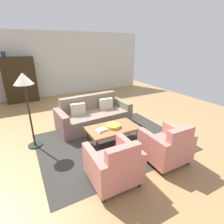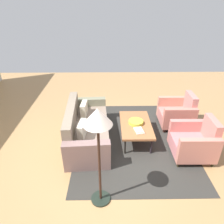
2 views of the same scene
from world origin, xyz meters
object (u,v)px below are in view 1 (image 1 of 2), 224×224
at_px(couch, 93,116).
at_px(coffee_table, 113,129).
at_px(armchair_left, 115,166).
at_px(book_stack, 102,130).
at_px(cabinet, 20,80).
at_px(vase_tall, 3,54).
at_px(floor_lamp, 24,86).
at_px(armchair_right, 167,147).
at_px(fruit_bowl, 113,126).

xyz_separation_m(couch, coffee_table, (0.01, -1.19, 0.10)).
distance_m(couch, armchair_left, 2.43).
bearing_deg(book_stack, cabinet, 106.24).
bearing_deg(armchair_left, cabinet, 101.16).
relative_size(couch, coffee_table, 1.79).
bearing_deg(vase_tall, book_stack, -69.42).
height_order(couch, floor_lamp, floor_lamp).
bearing_deg(couch, armchair_right, 100.90).
relative_size(armchair_right, floor_lamp, 0.51).
bearing_deg(floor_lamp, fruit_bowl, -24.19).
height_order(cabinet, vase_tall, vase_tall).
relative_size(armchair_left, vase_tall, 4.25).
bearing_deg(book_stack, armchair_right, -51.62).
bearing_deg(armchair_right, fruit_bowl, 117.15).
distance_m(cabinet, floor_lamp, 4.02).
height_order(coffee_table, armchair_left, armchair_left).
bearing_deg(couch, floor_lamp, 10.67).
distance_m(coffee_table, armchair_left, 1.31).
relative_size(armchair_right, cabinet, 0.49).
height_order(couch, armchair_left, armchair_left).
bearing_deg(armchair_right, vase_tall, 115.10).
bearing_deg(armchair_left, coffee_table, 63.47).
relative_size(fruit_bowl, book_stack, 1.12).
bearing_deg(fruit_bowl, couch, 91.08).
relative_size(armchair_right, book_stack, 2.92).
xyz_separation_m(book_stack, floor_lamp, (-1.38, 0.80, 1.00)).
relative_size(cabinet, floor_lamp, 1.05).
xyz_separation_m(fruit_bowl, book_stack, (-0.32, -0.03, -0.02)).
distance_m(coffee_table, floor_lamp, 2.13).
distance_m(coffee_table, fruit_bowl, 0.07).
xyz_separation_m(coffee_table, vase_tall, (-2.09, 4.74, 1.52)).
distance_m(fruit_bowl, vase_tall, 5.38).
relative_size(coffee_table, armchair_left, 1.36).
height_order(fruit_bowl, floor_lamp, floor_lamp).
bearing_deg(fruit_bowl, vase_tall, 113.97).
bearing_deg(fruit_bowl, armchair_left, -117.91).
bearing_deg(cabinet, book_stack, -73.76).
relative_size(armchair_left, cabinet, 0.49).
relative_size(couch, book_stack, 7.13).
xyz_separation_m(cabinet, floor_lamp, (0.01, -3.98, 0.54)).
bearing_deg(coffee_table, armchair_left, -117.25).
height_order(cabinet, floor_lamp, cabinet).
relative_size(book_stack, floor_lamp, 0.18).
distance_m(coffee_table, book_stack, 0.31).
bearing_deg(armchair_right, armchair_left, -179.38).
distance_m(couch, vase_tall, 4.42).
height_order(armchair_right, fruit_bowl, armchair_right).
relative_size(armchair_right, fruit_bowl, 2.60).
height_order(armchair_right, book_stack, armchair_right).
xyz_separation_m(armchair_left, vase_tall, (-1.49, 5.91, 1.56)).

